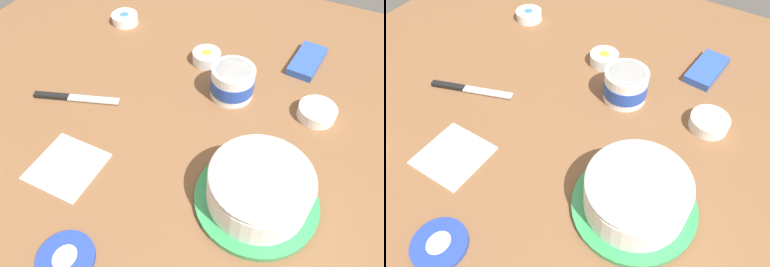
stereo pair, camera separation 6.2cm
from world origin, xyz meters
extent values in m
plane|color=brown|center=(0.00, 0.00, 0.00)|extent=(1.54, 1.54, 0.00)
cylinder|color=#339351|center=(0.13, 0.30, 0.01)|extent=(0.27, 0.27, 0.01)
cylinder|color=pink|center=(0.13, 0.30, 0.05)|extent=(0.20, 0.20, 0.06)
cylinder|color=white|center=(0.13, 0.30, 0.05)|extent=(0.22, 0.22, 0.07)
ellipsoid|color=white|center=(0.13, 0.30, 0.10)|extent=(0.22, 0.22, 0.04)
cylinder|color=white|center=(-0.16, 0.13, 0.04)|extent=(0.12, 0.12, 0.09)
cylinder|color=#2347B2|center=(-0.16, 0.13, 0.04)|extent=(0.12, 0.12, 0.04)
cylinder|color=white|center=(-0.16, 0.13, 0.08)|extent=(0.10, 0.10, 0.01)
cylinder|color=#233DAD|center=(0.42, 0.02, 0.01)|extent=(0.11, 0.11, 0.01)
ellipsoid|color=white|center=(0.42, 0.02, 0.01)|extent=(0.05, 0.05, 0.01)
cube|color=silver|center=(0.03, -0.20, 0.01)|extent=(0.07, 0.14, 0.00)
cube|color=black|center=(0.07, -0.31, 0.01)|extent=(0.05, 0.10, 0.01)
cylinder|color=white|center=(-0.26, 0.01, 0.02)|extent=(0.08, 0.08, 0.04)
cylinder|color=yellow|center=(-0.26, 0.01, 0.02)|extent=(0.07, 0.07, 0.01)
ellipsoid|color=yellow|center=(-0.26, 0.01, 0.03)|extent=(0.06, 0.06, 0.02)
cylinder|color=white|center=(-0.32, -0.33, 0.02)|extent=(0.09, 0.09, 0.03)
cylinder|color=blue|center=(-0.32, -0.33, 0.02)|extent=(0.07, 0.07, 0.01)
ellipsoid|color=blue|center=(-0.32, -0.33, 0.02)|extent=(0.06, 0.06, 0.02)
cylinder|color=white|center=(-0.18, 0.36, 0.02)|extent=(0.10, 0.10, 0.03)
cylinder|color=orange|center=(-0.18, 0.36, 0.01)|extent=(0.08, 0.08, 0.01)
ellipsoid|color=orange|center=(-0.18, 0.36, 0.02)|extent=(0.07, 0.07, 0.02)
cube|color=#2D51B2|center=(-0.38, 0.28, 0.01)|extent=(0.16, 0.09, 0.02)
cube|color=white|center=(0.24, -0.12, 0.00)|extent=(0.15, 0.15, 0.01)
camera|label=1|loc=(0.56, 0.36, 0.70)|focal=34.26mm
camera|label=2|loc=(0.52, 0.41, 0.70)|focal=34.26mm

